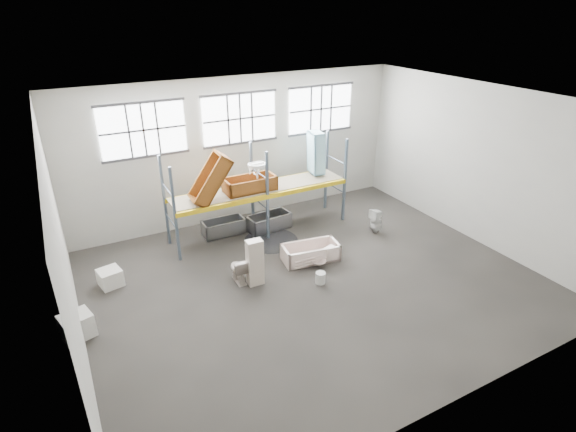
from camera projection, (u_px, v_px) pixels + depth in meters
floor at (313, 282)px, 12.85m from camera, size 12.00×10.00×0.10m
ceiling at (318, 100)px, 10.66m from camera, size 12.00×10.00×0.10m
wall_back at (240, 149)px, 15.78m from camera, size 12.00×0.10×5.00m
wall_front at (468, 303)px, 7.74m from camera, size 12.00×0.10×5.00m
wall_left at (61, 255)px, 9.18m from camera, size 0.10×10.00×5.00m
wall_right at (478, 164)px, 14.34m from camera, size 0.10×10.00×5.00m
window_left at (143, 130)px, 13.85m from camera, size 2.60×0.04×1.60m
window_mid at (240, 118)px, 15.22m from camera, size 2.60×0.04×1.60m
window_right at (321, 109)px, 16.58m from camera, size 2.60×0.04×1.60m
rack_upright_la at (175, 216)px, 13.22m from camera, size 0.08×0.08×3.00m
rack_upright_lb at (165, 201)px, 14.17m from camera, size 0.08×0.08×3.00m
rack_upright_ma at (267, 197)px, 14.50m from camera, size 0.08×0.08×3.00m
rack_upright_mb at (252, 185)px, 15.45m from camera, size 0.08×0.08×3.00m
rack_upright_ra at (345, 181)px, 15.78m from camera, size 0.08×0.08×3.00m
rack_upright_rb at (326, 171)px, 16.73m from camera, size 0.08×0.08×3.00m
rack_beam_front at (267, 197)px, 14.50m from camera, size 6.00×0.10×0.14m
rack_beam_back at (252, 185)px, 15.45m from camera, size 6.00×0.10×0.14m
shelf_deck at (259, 188)px, 14.94m from camera, size 5.90×1.10×0.03m
wet_patch at (271, 240)px, 14.98m from camera, size 1.80×1.80×0.00m
bathtub_beige at (311, 252)px, 13.78m from camera, size 1.81×1.05×0.50m
cistern_spare at (329, 253)px, 13.69m from camera, size 0.43×0.29×0.37m
sink_in_tub at (319, 263)px, 13.40m from camera, size 0.55×0.55×0.15m
toilet_beige at (238, 269)px, 12.65m from camera, size 0.44×0.75×0.76m
cistern_tall at (255, 262)px, 12.41m from camera, size 0.45×0.30×1.36m
toilet_white at (376, 221)px, 15.35m from camera, size 0.43×0.42×0.85m
steel_tub_left at (224, 227)px, 15.30m from camera, size 1.41×0.67×0.51m
steel_tub_right at (269, 222)px, 15.63m from camera, size 1.55×0.84×0.54m
rust_tub_flat at (250, 184)px, 14.62m from camera, size 1.68×0.80×0.47m
rust_tub_tilted at (210, 179)px, 13.70m from camera, size 1.37×0.83×1.63m
sink_on_shelf at (257, 178)px, 14.38m from camera, size 0.62×0.49×0.52m
blue_tub_upright at (316, 153)px, 15.76m from camera, size 0.55×0.74×1.48m
bucket at (320, 278)px, 12.66m from camera, size 0.32×0.32×0.33m
carton_near at (77, 326)px, 10.58m from camera, size 0.81×0.74×0.59m
carton_far at (110, 278)px, 12.53m from camera, size 0.69×0.69×0.48m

